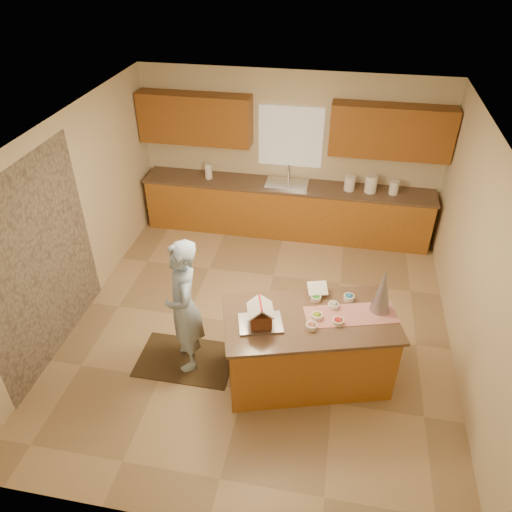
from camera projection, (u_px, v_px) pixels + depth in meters
name	position (u px, v px, depth m)	size (l,w,h in m)	color
floor	(260.00, 325.00, 6.71)	(5.50, 5.50, 0.00)	tan
ceiling	(262.00, 135.00, 5.17)	(5.50, 5.50, 0.00)	silver
wall_back	(290.00, 153.00, 8.15)	(5.50, 5.50, 0.00)	beige
wall_front	(197.00, 438.00, 3.72)	(5.50, 5.50, 0.00)	beige
wall_left	(70.00, 223.00, 6.32)	(5.50, 5.50, 0.00)	beige
wall_right	(478.00, 265.00, 5.56)	(5.50, 5.50, 0.00)	beige
stone_accent	(40.00, 265.00, 5.72)	(2.50, 2.50, 0.00)	gray
window_curtain	(291.00, 137.00, 7.96)	(1.05, 0.03, 1.00)	white
back_counter_base	(286.00, 210.00, 8.43)	(4.80, 0.60, 0.88)	#A56622
back_counter_top	(287.00, 186.00, 8.17)	(4.85, 0.63, 0.04)	brown
upper_cabinet_left	(195.00, 119.00, 7.93)	(1.85, 0.35, 0.80)	brown
upper_cabinet_right	(391.00, 132.00, 7.46)	(1.85, 0.35, 0.80)	brown
sink	(287.00, 186.00, 8.18)	(0.70, 0.45, 0.12)	silver
faucet	(289.00, 172.00, 8.22)	(0.03, 0.03, 0.28)	silver
island_base	(308.00, 349.00, 5.72)	(1.84, 0.92, 0.90)	#A56622
island_top	(310.00, 319.00, 5.45)	(1.92, 1.00, 0.04)	brown
table_runner	(351.00, 315.00, 5.47)	(1.02, 0.37, 0.01)	#A10E0B
baking_tray	(260.00, 323.00, 5.34)	(0.47, 0.35, 0.03)	silver
cookbook	(318.00, 288.00, 5.71)	(0.23, 0.02, 0.18)	white
tinsel_tree	(383.00, 291.00, 5.38)	(0.23, 0.23, 0.56)	silver
rug	(186.00, 360.00, 6.18)	(1.19, 0.77, 0.01)	black
boy	(184.00, 307.00, 5.66)	(0.64, 0.42, 1.75)	#99B7D9
canister_a	(350.00, 183.00, 7.94)	(0.17, 0.17, 0.24)	white
canister_b	(371.00, 184.00, 7.87)	(0.19, 0.19, 0.28)	white
canister_c	(394.00, 188.00, 7.84)	(0.15, 0.15, 0.22)	white
paper_towel	(208.00, 171.00, 8.29)	(0.12, 0.12, 0.26)	white
gingerbread_house	(260.00, 315.00, 5.27)	(0.35, 0.35, 0.29)	#582F17
candy_bowls	(328.00, 311.00, 5.49)	(0.50, 0.69, 0.06)	#FF9078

